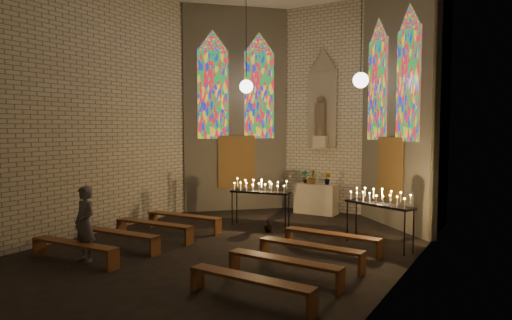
# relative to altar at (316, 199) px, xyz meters

# --- Properties ---
(floor) EXTENTS (12.00, 12.00, 0.00)m
(floor) POSITION_rel_altar_xyz_m (0.00, -5.45, -0.50)
(floor) COLOR black
(floor) RESTS_ON ground
(room) EXTENTS (8.22, 12.43, 7.00)m
(room) POSITION_rel_altar_xyz_m (-0.00, -2.08, 3.22)
(room) COLOR beige
(room) RESTS_ON ground
(altar) EXTENTS (1.40, 0.60, 1.00)m
(altar) POSITION_rel_altar_xyz_m (0.00, 0.00, 0.00)
(altar) COLOR beige
(altar) RESTS_ON ground
(flower_vase_left) EXTENTS (0.26, 0.20, 0.44)m
(flower_vase_left) POSITION_rel_altar_xyz_m (-0.40, -0.04, 0.72)
(flower_vase_left) COLOR #4C723F
(flower_vase_left) RESTS_ON altar
(flower_vase_center) EXTENTS (0.44, 0.40, 0.45)m
(flower_vase_center) POSITION_rel_altar_xyz_m (-0.11, -0.08, 0.72)
(flower_vase_center) COLOR #4C723F
(flower_vase_center) RESTS_ON altar
(flower_vase_right) EXTENTS (0.27, 0.24, 0.40)m
(flower_vase_right) POSITION_rel_altar_xyz_m (0.42, -0.05, 0.70)
(flower_vase_right) COLOR #4C723F
(flower_vase_right) RESTS_ON altar
(aisle_flower_pot) EXTENTS (0.28, 0.28, 0.39)m
(aisle_flower_pot) POSITION_rel_altar_xyz_m (-0.05, -3.19, -0.30)
(aisle_flower_pot) COLOR #4C723F
(aisle_flower_pot) RESTS_ON ground
(votive_stand_left) EXTENTS (1.79, 0.68, 1.28)m
(votive_stand_left) POSITION_rel_altar_xyz_m (-0.60, -2.69, 0.60)
(votive_stand_left) COLOR black
(votive_stand_left) RESTS_ON ground
(votive_stand_right) EXTENTS (1.82, 1.08, 1.32)m
(votive_stand_right) POSITION_rel_altar_xyz_m (3.00, -3.22, 0.63)
(votive_stand_right) COLOR black
(votive_stand_right) RESTS_ON ground
(pew_left_0) EXTENTS (2.31, 0.42, 0.44)m
(pew_left_0) POSITION_rel_altar_xyz_m (-2.18, -4.20, -0.14)
(pew_left_0) COLOR #593119
(pew_left_0) RESTS_ON ground
(pew_right_0) EXTENTS (2.31, 0.42, 0.44)m
(pew_right_0) POSITION_rel_altar_xyz_m (2.18, -4.20, -0.14)
(pew_right_0) COLOR #593119
(pew_right_0) RESTS_ON ground
(pew_left_1) EXTENTS (2.31, 0.42, 0.44)m
(pew_left_1) POSITION_rel_altar_xyz_m (-2.18, -5.40, -0.14)
(pew_left_1) COLOR #593119
(pew_left_1) RESTS_ON ground
(pew_right_1) EXTENTS (2.31, 0.42, 0.44)m
(pew_right_1) POSITION_rel_altar_xyz_m (2.18, -5.40, -0.14)
(pew_right_1) COLOR #593119
(pew_right_1) RESTS_ON ground
(pew_left_2) EXTENTS (2.31, 0.42, 0.44)m
(pew_left_2) POSITION_rel_altar_xyz_m (-2.18, -6.60, -0.14)
(pew_left_2) COLOR #593119
(pew_left_2) RESTS_ON ground
(pew_right_2) EXTENTS (2.31, 0.42, 0.44)m
(pew_right_2) POSITION_rel_altar_xyz_m (2.18, -6.60, -0.14)
(pew_right_2) COLOR #593119
(pew_right_2) RESTS_ON ground
(pew_left_3) EXTENTS (2.31, 0.42, 0.44)m
(pew_left_3) POSITION_rel_altar_xyz_m (-2.18, -7.80, -0.14)
(pew_left_3) COLOR #593119
(pew_left_3) RESTS_ON ground
(pew_right_3) EXTENTS (2.31, 0.42, 0.44)m
(pew_right_3) POSITION_rel_altar_xyz_m (2.18, -7.80, -0.14)
(pew_right_3) COLOR #593119
(pew_right_3) RESTS_ON ground
(visitor) EXTENTS (0.65, 0.48, 1.63)m
(visitor) POSITION_rel_altar_xyz_m (-2.08, -7.60, 0.31)
(visitor) COLOR #56545F
(visitor) RESTS_ON ground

